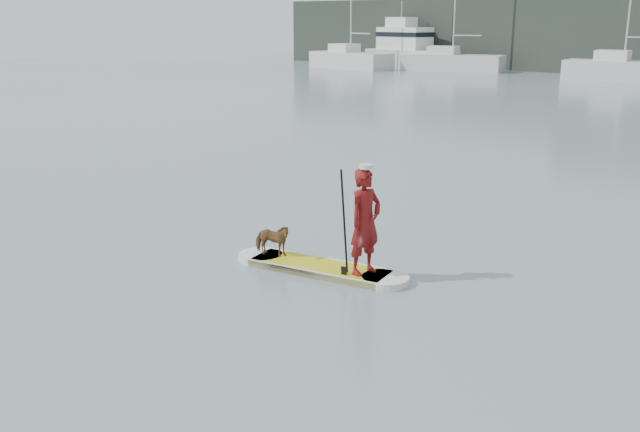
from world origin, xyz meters
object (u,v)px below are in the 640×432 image
Objects in this scene: paddleboard at (320,268)px; sailboat_c at (622,69)px; sailboat_b at (452,61)px; dog at (272,240)px; paddler at (365,222)px; sailboat_a at (350,59)px; motor_yacht_b at (408,49)px.

paddleboard is 44.63m from sailboat_c.
dog is at bearing -76.04° from sailboat_b.
sailboat_a is (-32.41, 42.23, -0.18)m from paddler.
paddler reaches higher than paddleboard.
sailboat_c is at bearing 20.18° from paddler.
sailboat_c is 1.23× the size of motor_yacht_b.
sailboat_a is at bearing -116.41° from motor_yacht_b.
motor_yacht_b is at bearing 10.44° from dog.
paddler reaches higher than dog.
sailboat_a is 5.52m from motor_yacht_b.
sailboat_a reaches higher than sailboat_c.
sailboat_a is at bearing 176.89° from sailboat_c.
sailboat_c reaches higher than dog.
paddler is 53.23m from sailboat_a.
motor_yacht_b is at bearing 151.21° from sailboat_b.
sailboat_c reaches higher than paddleboard.
sailboat_a is 0.96× the size of sailboat_b.
motor_yacht_b is (-5.41, 1.64, 0.77)m from sailboat_b.
paddler is at bearing -99.25° from dog.
sailboat_b is at bearing 167.95° from sailboat_c.
sailboat_b is at bearing 35.83° from paddler.
sailboat_a is at bearing 15.92° from dog.
dog is at bearing -86.76° from sailboat_c.
sailboat_c is (22.97, 1.40, -0.00)m from sailboat_a.
paddleboard is 0.27× the size of sailboat_a.
sailboat_b is 1.36× the size of motor_yacht_b.
sailboat_b is 14.40m from sailboat_c.
sailboat_c is (14.34, -1.37, -0.03)m from sailboat_b.
motor_yacht_b reaches higher than paddler.
paddleboard is at bearing -49.05° from motor_yacht_b.
paddler is 50.90m from sailboat_b.
dog is 50.38m from sailboat_b.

